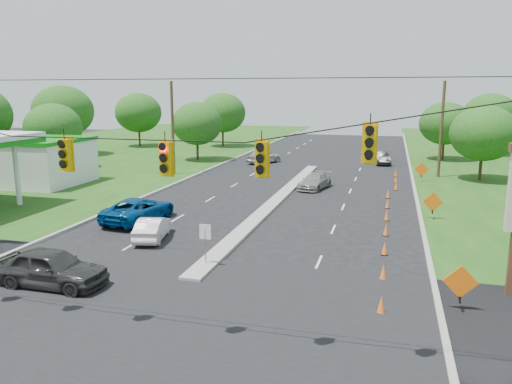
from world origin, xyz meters
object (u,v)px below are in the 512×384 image
(blue_pickup, at_px, (139,210))
(gas_station, at_px, (4,157))
(black_sedan, at_px, (51,268))
(white_sedan, at_px, (153,228))

(blue_pickup, bearing_deg, gas_station, -18.66)
(gas_station, bearing_deg, black_sedan, -44.83)
(black_sedan, xyz_separation_m, white_sedan, (0.95, 7.34, -0.19))
(blue_pickup, bearing_deg, black_sedan, 104.57)
(gas_station, height_order, black_sedan, gas_station)
(gas_station, xyz_separation_m, blue_pickup, (16.64, -7.58, -1.81))
(black_sedan, bearing_deg, blue_pickup, 9.52)
(gas_station, height_order, white_sedan, gas_station)
(white_sedan, bearing_deg, gas_station, -42.32)
(gas_station, relative_size, white_sedan, 5.15)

